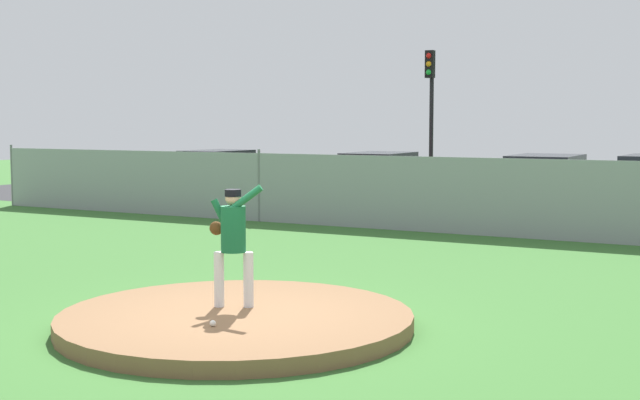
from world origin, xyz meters
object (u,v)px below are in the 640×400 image
object	(u,v)px
baseball	(213,323)
parked_car_red	(379,182)
traffic_cone_orange	(252,204)
traffic_light_near	(431,98)
pitcher_youth	(233,235)
parked_car_champagne	(217,176)
parked_car_charcoal	(545,186)

from	to	relation	value
baseball	parked_car_red	xyz separation A→B (m)	(-4.72, 15.07, 0.56)
traffic_cone_orange	traffic_light_near	size ratio (longest dim) A/B	0.11
pitcher_youth	traffic_cone_orange	xyz separation A→B (m)	(-7.06, 11.40, -0.87)
parked_car_champagne	traffic_light_near	world-z (taller)	traffic_light_near
pitcher_youth	traffic_cone_orange	size ratio (longest dim) A/B	2.90
parked_car_charcoal	traffic_light_near	world-z (taller)	traffic_light_near
parked_car_red	traffic_light_near	bearing A→B (deg)	89.57
pitcher_youth	baseball	distance (m)	1.41
traffic_light_near	parked_car_champagne	bearing A→B (deg)	-151.45
parked_car_charcoal	traffic_cone_orange	world-z (taller)	parked_car_charcoal
baseball	parked_car_red	bearing A→B (deg)	107.38
pitcher_youth	parked_car_red	world-z (taller)	pitcher_youth
pitcher_youth	parked_car_red	size ratio (longest dim) A/B	0.38
parked_car_charcoal	traffic_cone_orange	distance (m)	8.18
pitcher_youth	traffic_light_near	distance (m)	18.74
parked_car_red	parked_car_champagne	bearing A→B (deg)	174.08
pitcher_youth	parked_car_red	xyz separation A→B (m)	(-4.32, 14.06, -0.33)
parked_car_charcoal	pitcher_youth	bearing A→B (deg)	-91.58
pitcher_youth	parked_car_charcoal	bearing A→B (deg)	88.42
pitcher_youth	baseball	size ratio (longest dim) A/B	21.53
traffic_light_near	baseball	bearing A→B (deg)	-76.23
baseball	traffic_cone_orange	xyz separation A→B (m)	(-7.45, 12.41, 0.03)
parked_car_champagne	traffic_light_near	distance (m)	7.58
parked_car_champagne	traffic_cone_orange	distance (m)	4.84
parked_car_champagne	traffic_light_near	xyz separation A→B (m)	(6.26, 3.41, 2.59)
pitcher_youth	parked_car_charcoal	xyz separation A→B (m)	(0.41, 14.71, -0.33)
parked_car_red	traffic_cone_orange	bearing A→B (deg)	-135.79
parked_car_red	pitcher_youth	bearing A→B (deg)	-72.91
pitcher_youth	parked_car_champagne	bearing A→B (deg)	125.67
parked_car_red	parked_car_champagne	distance (m)	6.27
baseball	parked_car_charcoal	world-z (taller)	parked_car_charcoal
parked_car_red	traffic_light_near	distance (m)	4.79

